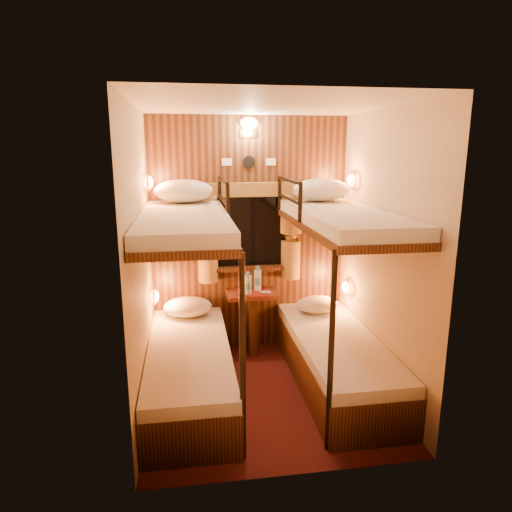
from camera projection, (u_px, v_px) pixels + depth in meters
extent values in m
plane|color=black|center=(266.00, 392.00, 3.98)|extent=(2.10, 2.10, 0.00)
plane|color=silver|center=(267.00, 105.00, 3.44)|extent=(2.10, 2.10, 0.00)
plane|color=#C6B293|center=(249.00, 236.00, 4.72)|extent=(2.40, 0.00, 2.40)
plane|color=#C6B293|center=(297.00, 300.00, 2.70)|extent=(2.40, 0.00, 2.40)
plane|color=#C6B293|center=(140.00, 264.00, 3.56)|extent=(0.00, 2.40, 2.40)
plane|color=#C6B293|center=(382.00, 255.00, 3.86)|extent=(0.00, 2.40, 2.40)
cube|color=black|center=(249.00, 236.00, 4.71)|extent=(2.00, 0.03, 2.40)
cube|color=black|center=(190.00, 376.00, 3.91)|extent=(0.70, 1.90, 0.35)
cube|color=silver|center=(189.00, 351.00, 3.86)|extent=(0.68, 1.88, 0.10)
cube|color=black|center=(184.00, 229.00, 3.63)|extent=(0.70, 1.90, 0.06)
cube|color=silver|center=(184.00, 219.00, 3.61)|extent=(0.68, 1.88, 0.10)
cylinder|color=black|center=(243.00, 361.00, 2.97)|extent=(0.04, 0.04, 1.45)
cylinder|color=black|center=(220.00, 194.00, 4.48)|extent=(0.04, 0.04, 0.32)
cylinder|color=black|center=(228.00, 204.00, 3.66)|extent=(0.04, 0.04, 0.32)
cylinder|color=black|center=(223.00, 181.00, 4.04)|extent=(0.04, 0.85, 0.04)
cylinder|color=black|center=(223.00, 200.00, 4.07)|extent=(0.03, 0.85, 0.03)
cube|color=black|center=(335.00, 365.00, 4.11)|extent=(0.70, 1.90, 0.35)
cube|color=silver|center=(336.00, 342.00, 4.05)|extent=(0.68, 1.88, 0.10)
cube|color=black|center=(341.00, 225.00, 3.82)|extent=(0.70, 1.90, 0.06)
cube|color=silver|center=(342.00, 216.00, 3.80)|extent=(0.68, 1.88, 0.10)
cylinder|color=black|center=(331.00, 355.00, 3.06)|extent=(0.04, 0.04, 1.45)
cylinder|color=black|center=(280.00, 193.00, 4.57)|extent=(0.04, 0.04, 0.32)
cylinder|color=black|center=(300.00, 203.00, 3.75)|extent=(0.04, 0.04, 0.32)
cylinder|color=black|center=(289.00, 180.00, 4.12)|extent=(0.04, 0.85, 0.04)
cylinder|color=black|center=(289.00, 199.00, 4.16)|extent=(0.03, 0.85, 0.03)
cube|color=black|center=(249.00, 231.00, 4.68)|extent=(0.98, 0.02, 0.78)
cube|color=black|center=(249.00, 232.00, 4.67)|extent=(0.90, 0.01, 0.70)
cube|color=black|center=(250.00, 268.00, 4.72)|extent=(1.00, 0.12, 0.04)
cube|color=olive|center=(250.00, 190.00, 4.54)|extent=(1.10, 0.06, 0.14)
cylinder|color=olive|center=(207.00, 216.00, 4.53)|extent=(0.22, 0.22, 0.40)
cylinder|color=olive|center=(207.00, 238.00, 4.58)|extent=(0.11, 0.11, 0.12)
cylinder|color=olive|center=(208.00, 262.00, 4.64)|extent=(0.20, 0.20, 0.40)
torus|color=#AD7132|center=(207.00, 238.00, 4.58)|extent=(0.14, 0.14, 0.02)
cylinder|color=olive|center=(291.00, 214.00, 4.65)|extent=(0.22, 0.22, 0.40)
cylinder|color=olive|center=(291.00, 236.00, 4.71)|extent=(0.11, 0.11, 0.12)
cylinder|color=olive|center=(291.00, 259.00, 4.76)|extent=(0.20, 0.20, 0.40)
torus|color=#AD7132|center=(291.00, 236.00, 4.71)|extent=(0.14, 0.14, 0.02)
cylinder|color=black|center=(249.00, 162.00, 4.52)|extent=(0.12, 0.02, 0.12)
cube|color=silver|center=(227.00, 162.00, 4.48)|extent=(0.10, 0.01, 0.07)
cube|color=silver|center=(271.00, 162.00, 4.55)|extent=(0.10, 0.01, 0.07)
cube|color=#AD7132|center=(249.00, 134.00, 4.46)|extent=(0.18, 0.01, 0.08)
ellipsoid|color=#FFCC8C|center=(249.00, 123.00, 4.41)|extent=(0.18, 0.09, 0.11)
ellipsoid|color=orange|center=(155.00, 296.00, 4.36)|extent=(0.08, 0.20, 0.13)
torus|color=#AD7132|center=(155.00, 296.00, 4.36)|extent=(0.02, 0.17, 0.17)
ellipsoid|color=orange|center=(148.00, 182.00, 4.11)|extent=(0.08, 0.20, 0.13)
torus|color=#AD7132|center=(148.00, 182.00, 4.11)|extent=(0.02, 0.17, 0.17)
ellipsoid|color=orange|center=(347.00, 288.00, 4.64)|extent=(0.08, 0.20, 0.13)
torus|color=#AD7132|center=(347.00, 288.00, 4.64)|extent=(0.02, 0.17, 0.17)
ellipsoid|color=orange|center=(352.00, 180.00, 4.39)|extent=(0.08, 0.20, 0.13)
torus|color=#AD7132|center=(352.00, 180.00, 4.39)|extent=(0.02, 0.17, 0.17)
cube|color=#5F2B15|center=(252.00, 294.00, 4.66)|extent=(0.50, 0.34, 0.04)
cube|color=black|center=(252.00, 324.00, 4.73)|extent=(0.08, 0.30, 0.61)
cube|color=maroon|center=(252.00, 292.00, 4.65)|extent=(0.30, 0.34, 0.01)
cylinder|color=#99BFE5|center=(248.00, 285.00, 4.56)|extent=(0.06, 0.06, 0.20)
cylinder|color=#3C70B5|center=(248.00, 286.00, 4.57)|extent=(0.07, 0.07, 0.07)
cylinder|color=#3C70B5|center=(248.00, 273.00, 4.54)|extent=(0.04, 0.04, 0.03)
cylinder|color=#99BFE5|center=(258.00, 280.00, 4.68)|extent=(0.07, 0.07, 0.22)
cylinder|color=#3C70B5|center=(258.00, 281.00, 4.69)|extent=(0.08, 0.08, 0.08)
cylinder|color=#3C70B5|center=(258.00, 268.00, 4.65)|extent=(0.04, 0.04, 0.03)
cube|color=silver|center=(266.00, 292.00, 4.65)|extent=(0.10, 0.08, 0.01)
cube|color=silver|center=(263.00, 292.00, 4.65)|extent=(0.08, 0.08, 0.01)
ellipsoid|color=silver|center=(188.00, 307.00, 4.52)|extent=(0.48, 0.34, 0.19)
ellipsoid|color=silver|center=(317.00, 304.00, 4.63)|extent=(0.42, 0.30, 0.17)
ellipsoid|color=silver|center=(184.00, 191.00, 4.23)|extent=(0.54, 0.39, 0.21)
ellipsoid|color=silver|center=(321.00, 190.00, 4.36)|extent=(0.55, 0.39, 0.21)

